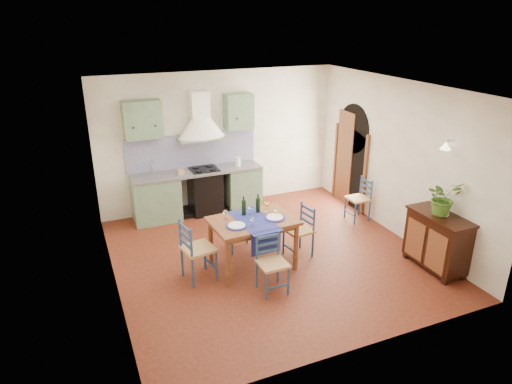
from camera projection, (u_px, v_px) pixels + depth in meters
floor at (270, 256)px, 7.72m from camera, size 5.00×5.00×0.00m
back_wall at (202, 162)px, 9.12m from camera, size 5.00×0.96×2.80m
right_wall at (388, 159)px, 8.37m from camera, size 0.26×5.00×2.80m
left_wall at (107, 202)px, 6.30m from camera, size 0.04×5.00×2.80m
ceiling at (272, 88)px, 6.69m from camera, size 5.00×5.00×0.01m
dining_table at (253, 225)px, 7.13m from camera, size 1.36×1.03×1.15m
chair_near at (272, 263)px, 6.62m from camera, size 0.41×0.41×0.87m
chair_far at (240, 227)px, 7.75m from camera, size 0.45×0.45×0.85m
chair_left at (196, 250)px, 6.87m from camera, size 0.52×0.52×0.98m
chair_right at (300, 230)px, 7.60m from camera, size 0.46×0.46×0.88m
chair_spare at (359, 199)px, 8.93m from camera, size 0.40×0.40×0.84m
sideboard at (437, 240)px, 7.17m from camera, size 0.50×1.05×0.94m
potted_plant at (443, 198)px, 6.94m from camera, size 0.53×0.46×0.55m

